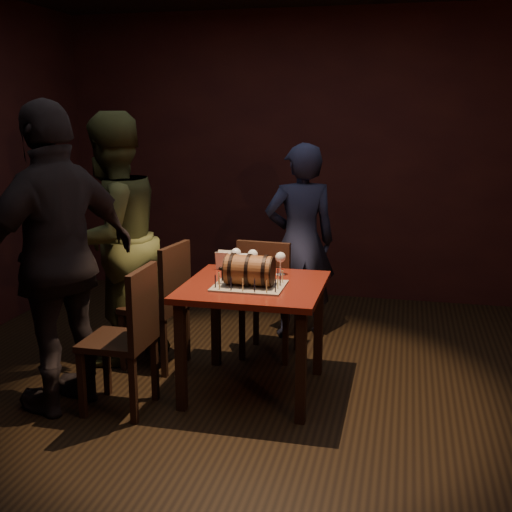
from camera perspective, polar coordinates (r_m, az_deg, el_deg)
name	(u,v)px	position (r m, az deg, el deg)	size (l,w,h in m)	color
room_shell	(251,186)	(3.96, -0.45, 6.21)	(5.04, 5.04, 2.80)	black
pub_table	(254,300)	(4.22, -0.18, -3.92)	(0.90, 0.90, 0.75)	#4F130D
cake_board	(249,286)	(4.12, -0.60, -2.67)	(0.45, 0.35, 0.01)	gray
barrel_cake	(249,270)	(4.09, -0.61, -1.28)	(0.36, 0.21, 0.21)	brown
birthday_candles	(249,279)	(4.11, -0.60, -2.05)	(0.40, 0.30, 0.09)	#ECDC8D
wine_glass_left	(236,254)	(4.51, -1.79, 0.17)	(0.07, 0.07, 0.16)	silver
wine_glass_mid	(253,256)	(4.46, -0.29, 0.03)	(0.07, 0.07, 0.16)	silver
wine_glass_right	(280,258)	(4.39, 2.19, -0.20)	(0.07, 0.07, 0.16)	silver
pint_of_ale	(244,266)	(4.37, -1.04, -0.86)	(0.07, 0.07, 0.15)	silver
menu_card	(223,261)	(4.55, -2.92, -0.41)	(0.10, 0.05, 0.13)	white
chair_back	(267,292)	(4.81, 1.01, -3.26)	(0.43, 0.43, 0.93)	black
chair_left_rear	(164,299)	(4.70, -8.21, -3.78)	(0.46, 0.46, 0.93)	black
chair_left_front	(129,331)	(4.07, -11.22, -6.59)	(0.40, 0.40, 0.93)	black
person_back	(300,242)	(5.25, 3.97, 1.25)	(0.59, 0.38, 1.61)	#1C1F38
person_left_rear	(112,239)	(4.84, -12.70, 1.44)	(0.90, 0.70, 1.85)	#3C4020
person_left_front	(59,259)	(4.11, -17.13, -0.27)	(1.13, 0.47, 1.93)	black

